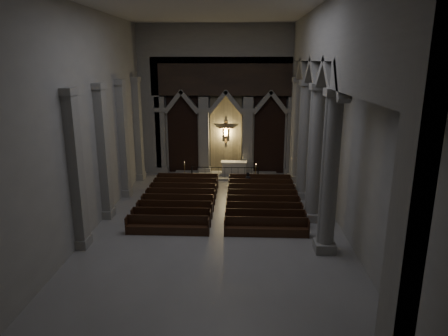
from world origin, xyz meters
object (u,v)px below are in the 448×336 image
at_px(altar_rail, 225,171).
at_px(candle_stand_left, 185,176).
at_px(candle_stand_right, 256,177).
at_px(pews, 221,203).
at_px(altar, 234,168).
at_px(worshipper, 248,181).

distance_m(altar_rail, candle_stand_left, 3.20).
xyz_separation_m(candle_stand_right, pews, (-2.44, -5.89, -0.06)).
height_order(altar, worshipper, worshipper).
xyz_separation_m(candle_stand_right, worshipper, (-0.64, -2.25, 0.29)).
xyz_separation_m(altar_rail, worshipper, (1.80, -2.65, -0.02)).
bearing_deg(worshipper, candle_stand_right, 93.72).
bearing_deg(pews, altar, 84.52).
relative_size(altar, candle_stand_left, 1.34).
distance_m(altar, candle_stand_left, 4.18).
xyz_separation_m(altar, worshipper, (1.09, -3.73, -0.01)).
bearing_deg(pews, altar_rail, 90.00).
bearing_deg(pews, candle_stand_left, 118.60).
relative_size(altar_rail, pews, 0.54).
height_order(altar_rail, candle_stand_left, candle_stand_left).
height_order(candle_stand_left, pews, candle_stand_left).
bearing_deg(candle_stand_left, candle_stand_right, 1.25).
bearing_deg(pews, worshipper, 63.70).
bearing_deg(worshipper, altar_rail, 143.73).
bearing_deg(candle_stand_left, pews, -61.40).
height_order(candle_stand_left, worshipper, candle_stand_left).
bearing_deg(candle_stand_right, altar, 139.64).
distance_m(altar, candle_stand_right, 2.29).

